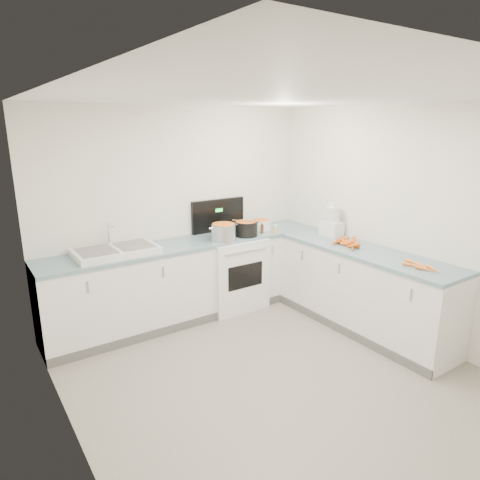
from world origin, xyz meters
TOP-DOWN VIEW (x-y plane):
  - floor at (0.00, 0.00)m, footprint 3.50×4.00m
  - ceiling at (0.00, 0.00)m, footprint 3.50×4.00m
  - wall_back at (0.00, 2.00)m, footprint 3.50×0.00m
  - wall_left at (-1.75, 0.00)m, footprint 0.00×4.00m
  - wall_right at (1.75, 0.00)m, footprint 0.00×4.00m
  - counter_back at (0.00, 1.70)m, footprint 3.50×0.62m
  - counter_right at (1.45, 0.30)m, footprint 0.62×2.20m
  - stove at (0.55, 1.69)m, footprint 0.76×0.65m
  - sink at (-0.90, 1.70)m, footprint 0.86×0.52m
  - steel_pot at (0.36, 1.53)m, footprint 0.38×0.38m
  - black_pot at (0.70, 1.56)m, footprint 0.36×0.36m
  - wooden_spoon at (0.70, 1.56)m, footprint 0.24×0.28m
  - mixing_bowl at (1.07, 1.74)m, footprint 0.29×0.29m
  - extract_bottle at (0.95, 1.55)m, footprint 0.04×0.04m
  - spice_jar at (1.08, 1.45)m, footprint 0.05×0.05m
  - food_processor at (1.60, 0.97)m, footprint 0.23×0.27m
  - carrot_pile at (1.41, 0.53)m, footprint 0.40×0.44m
  - peeled_carrots at (1.39, -0.41)m, footprint 0.16×0.42m
  - peelings at (-1.10, 1.71)m, footprint 0.25×0.29m

SIDE VIEW (x-z plane):
  - floor at x=0.00m, z-range 0.00..0.00m
  - counter_back at x=0.00m, z-range 0.00..0.94m
  - counter_right at x=1.45m, z-range 0.00..0.94m
  - stove at x=0.55m, z-range -0.21..1.15m
  - peeled_carrots at x=1.39m, z-range 0.94..0.98m
  - carrot_pile at x=1.41m, z-range 0.93..1.02m
  - sink at x=-0.90m, z-range 0.82..1.13m
  - spice_jar at x=1.08m, z-range 0.94..1.04m
  - extract_bottle at x=0.95m, z-range 0.94..1.04m
  - mixing_bowl at x=1.07m, z-range 0.94..1.06m
  - peelings at x=-1.10m, z-range 1.01..1.02m
  - black_pot at x=0.70m, z-range 0.92..1.12m
  - steel_pot at x=0.36m, z-range 0.92..1.14m
  - food_processor at x=1.60m, z-range 0.91..1.32m
  - wooden_spoon at x=0.70m, z-range 1.12..1.14m
  - wall_back at x=0.00m, z-range 0.00..2.50m
  - wall_left at x=-1.75m, z-range 0.00..2.50m
  - wall_right at x=1.75m, z-range 0.00..2.50m
  - ceiling at x=0.00m, z-range 2.50..2.50m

